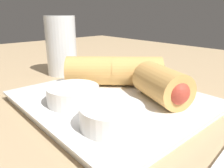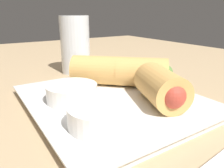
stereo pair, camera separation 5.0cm
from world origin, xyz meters
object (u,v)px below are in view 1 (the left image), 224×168
object	(u,v)px
dipping_bowl_far	(112,115)
serving_plate	(112,101)
spoon	(153,76)
dipping_bowl_near	(73,94)
drinking_glass	(61,46)

from	to	relation	value
dipping_bowl_far	serving_plate	bearing A→B (deg)	-41.61
spoon	serving_plate	bearing A→B (deg)	106.31
serving_plate	dipping_bowl_near	xyz separation A→B (cm)	(1.83, 6.04, 2.15)
dipping_bowl_near	spoon	distance (cm)	23.46
spoon	drinking_glass	size ratio (longest dim) A/B	1.12
serving_plate	dipping_bowl_near	size ratio (longest dim) A/B	3.71
spoon	drinking_glass	xyz separation A→B (cm)	(17.28, 13.41, 6.23)
serving_plate	dipping_bowl_far	bearing A→B (deg)	138.39
dipping_bowl_near	spoon	world-z (taller)	dipping_bowl_near
dipping_bowl_near	dipping_bowl_far	xyz separation A→B (cm)	(-8.98, 0.31, 0.00)
dipping_bowl_near	dipping_bowl_far	size ratio (longest dim) A/B	1.00
dipping_bowl_far	dipping_bowl_near	bearing A→B (deg)	-2.00
dipping_bowl_near	dipping_bowl_far	world-z (taller)	same
dipping_bowl_far	spoon	world-z (taller)	dipping_bowl_far
dipping_bowl_far	drinking_glass	distance (cm)	31.35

